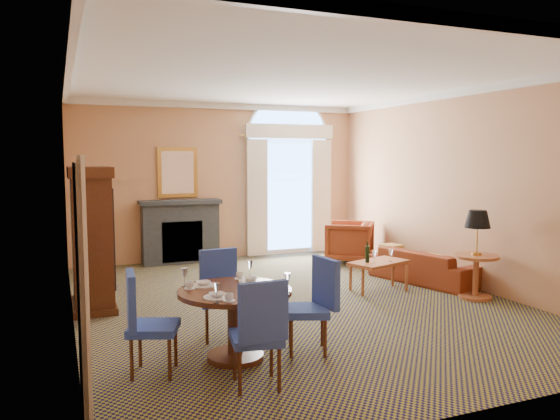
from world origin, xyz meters
name	(u,v)px	position (x,y,z in m)	size (l,w,h in m)	color
ground	(293,301)	(0.00, 0.00, 0.00)	(7.50, 7.50, 0.00)	#141137
room_envelope	(274,130)	(-0.03, 0.67, 2.51)	(6.04, 7.52, 3.45)	tan
armoire	(92,241)	(-2.72, 0.71, 0.95)	(0.57, 1.01, 1.98)	#3B1B0D
dining_table	(235,307)	(-1.47, -1.87, 0.55)	(1.18, 1.18, 0.95)	#3B1B0D
dining_chair_north	(220,288)	(-1.41, -1.09, 0.58)	(0.55, 0.55, 1.02)	#263F96
dining_chair_south	(260,327)	(-1.49, -2.68, 0.58)	(0.52, 0.52, 1.02)	#263F96
dining_chair_east	(316,299)	(-0.58, -1.97, 0.58)	(0.59, 0.59, 1.02)	#263F96
dining_chair_west	(143,316)	(-2.41, -1.94, 0.58)	(0.58, 0.58, 1.02)	#263F96
sofa	(425,266)	(2.55, 0.30, 0.28)	(1.89, 0.74, 0.55)	maroon
armchair	(349,242)	(2.24, 2.32, 0.41)	(0.88, 0.91, 0.83)	maroon
coffee_table	(378,263)	(1.50, 0.07, 0.44)	(1.05, 0.79, 0.81)	#A85932
side_table	(477,244)	(2.60, -0.86, 0.82)	(0.66, 0.66, 1.30)	#A85932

